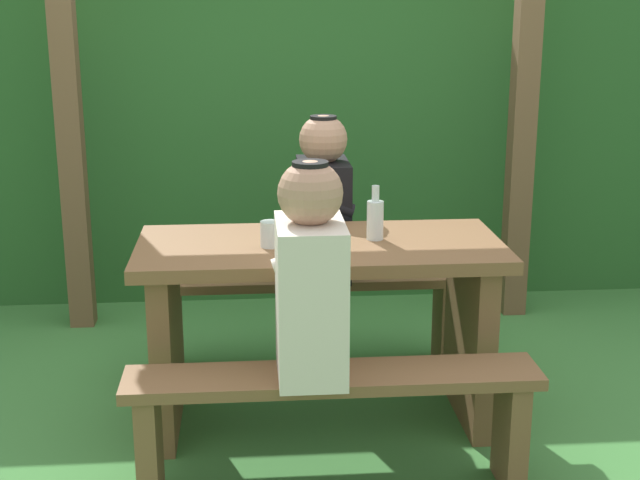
# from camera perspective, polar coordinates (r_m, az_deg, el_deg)

# --- Properties ---
(ground_plane) EXTENTS (12.00, 12.00, 0.00)m
(ground_plane) POSITION_cam_1_polar(r_m,az_deg,el_deg) (3.71, 0.00, -11.35)
(ground_plane) COLOR #3F803B
(hedge_backdrop) EXTENTS (6.40, 0.76, 1.67)m
(hedge_backdrop) POSITION_cam_1_polar(r_m,az_deg,el_deg) (5.27, -1.69, 6.30)
(hedge_backdrop) COLOR #295E27
(hedge_backdrop) RESTS_ON ground_plane
(pergola_post_left) EXTENTS (0.12, 0.12, 2.03)m
(pergola_post_left) POSITION_cam_1_polar(r_m,az_deg,el_deg) (4.62, -15.58, 6.71)
(pergola_post_left) COLOR brown
(pergola_post_left) RESTS_ON ground_plane
(pergola_post_right) EXTENTS (0.12, 0.12, 2.03)m
(pergola_post_right) POSITION_cam_1_polar(r_m,az_deg,el_deg) (4.76, 12.71, 7.13)
(pergola_post_right) COLOR brown
(pergola_post_right) RESTS_ON ground_plane
(picnic_table) EXTENTS (1.40, 0.64, 0.75)m
(picnic_table) POSITION_cam_1_polar(r_m,az_deg,el_deg) (3.51, 0.00, -3.93)
(picnic_table) COLOR brown
(picnic_table) RESTS_ON ground_plane
(bench_near) EXTENTS (1.40, 0.24, 0.44)m
(bench_near) POSITION_cam_1_polar(r_m,az_deg,el_deg) (3.09, 0.83, -10.53)
(bench_near) COLOR brown
(bench_near) RESTS_ON ground_plane
(bench_far) EXTENTS (1.40, 0.24, 0.44)m
(bench_far) POSITION_cam_1_polar(r_m,az_deg,el_deg) (4.07, -0.62, -3.95)
(bench_far) COLOR brown
(bench_far) RESTS_ON ground_plane
(person_white_shirt) EXTENTS (0.25, 0.35, 0.72)m
(person_white_shirt) POSITION_cam_1_polar(r_m,az_deg,el_deg) (2.91, -0.61, -2.44)
(person_white_shirt) COLOR silver
(person_white_shirt) RESTS_ON bench_near
(person_black_coat) EXTENTS (0.25, 0.35, 0.72)m
(person_black_coat) POSITION_cam_1_polar(r_m,az_deg,el_deg) (3.95, 0.21, 2.34)
(person_black_coat) COLOR black
(person_black_coat) RESTS_ON bench_far
(drinking_glass) EXTENTS (0.07, 0.07, 0.10)m
(drinking_glass) POSITION_cam_1_polar(r_m,az_deg,el_deg) (3.37, -3.19, 0.38)
(drinking_glass) COLOR silver
(drinking_glass) RESTS_ON picnic_table
(bottle_left) EXTENTS (0.07, 0.07, 0.25)m
(bottle_left) POSITION_cam_1_polar(r_m,az_deg,el_deg) (3.35, 0.47, 1.22)
(bottle_left) COLOR silver
(bottle_left) RESTS_ON picnic_table
(bottle_right) EXTENTS (0.06, 0.06, 0.21)m
(bottle_right) POSITION_cam_1_polar(r_m,az_deg,el_deg) (3.47, 3.52, 1.38)
(bottle_right) COLOR silver
(bottle_right) RESTS_ON picnic_table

